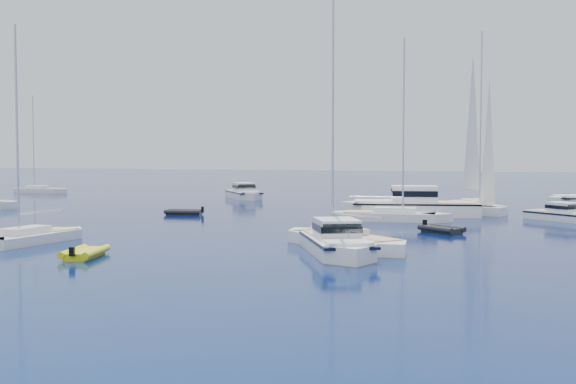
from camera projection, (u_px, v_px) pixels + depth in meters
name	position (u px, v px, depth m)	size (l,w,h in m)	color
ground	(50.00, 262.00, 33.88)	(400.00, 400.00, 0.00)	#08234F
motor_cruiser_right	(337.00, 254.00, 36.50)	(2.74, 8.96, 2.35)	white
motor_cruiser_centre	(411.00, 216.00, 59.67)	(3.83, 12.52, 3.29)	white
motor_cruiser_far_r	(564.00, 221.00, 54.97)	(2.19, 7.15, 1.88)	white
motor_cruiser_horizon	(244.00, 199.00, 83.48)	(2.81, 9.19, 2.41)	silver
sailboat_fore	(31.00, 243.00, 41.06)	(2.31, 8.89, 13.06)	white
sailboat_mid_r	(344.00, 247.00, 39.25)	(2.72, 10.47, 15.39)	white
sailboat_centre	(390.00, 221.00, 55.07)	(2.62, 10.08, 14.82)	white
sailboat_sails_r	(475.00, 212.00, 63.90)	(2.97, 11.41, 16.78)	white
sailboat_far_l	(40.00, 193.00, 95.98)	(2.45, 9.43, 13.86)	silver
tender_yellow	(85.00, 257.00, 35.44)	(1.88, 3.37, 0.95)	#CFD80C
tender_grey_near	(441.00, 233.00, 46.64)	(1.81, 3.22, 0.95)	black
tender_grey_far	(184.00, 215.00, 60.72)	(1.86, 3.33, 0.95)	black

